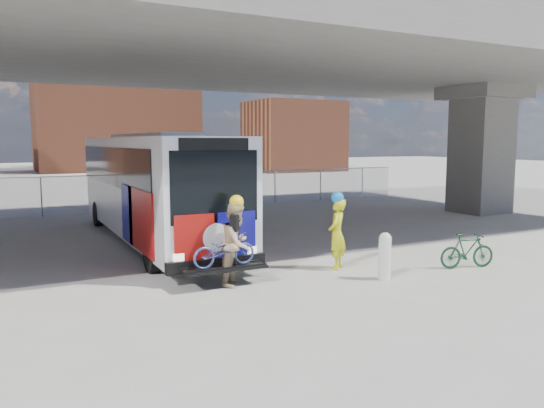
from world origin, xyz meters
TOP-DOWN VIEW (x-y plane):
  - ground at (0.00, 0.00)m, footprint 160.00×160.00m
  - bus at (-2.00, 3.86)m, footprint 2.67×12.90m
  - overpass at (0.00, 4.00)m, footprint 40.00×16.00m
  - chainlink_fence at (0.00, 12.00)m, footprint 30.00×0.06m
  - brick_buildings at (1.23, 48.23)m, footprint 54.00×22.00m
  - smokestack at (14.00, 55.00)m, footprint 2.20×2.20m
  - bollard at (1.79, -3.94)m, footprint 0.31×0.31m
  - cyclist_hivis at (1.35, -2.48)m, footprint 0.82×0.82m
  - cyclist_tan at (-1.65, -2.68)m, footprint 1.21×1.21m
  - bike_parked at (4.57, -4.00)m, footprint 1.65×0.84m

SIDE VIEW (x-z plane):
  - ground at x=0.00m, z-range 0.00..0.00m
  - bike_parked at x=4.57m, z-range 0.00..0.95m
  - bollard at x=1.79m, z-range 0.04..1.23m
  - cyclist_hivis at x=1.35m, z-range -0.04..2.07m
  - cyclist_tan at x=-1.65m, z-range -0.06..2.11m
  - chainlink_fence at x=0.00m, z-range -13.58..16.42m
  - bus at x=-2.00m, z-range 0.27..3.96m
  - brick_buildings at x=1.23m, z-range -0.58..11.42m
  - overpass at x=0.00m, z-range 2.57..10.52m
  - smokestack at x=14.00m, z-range 0.00..25.00m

